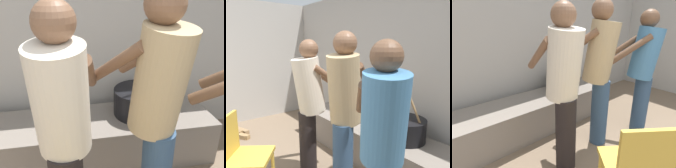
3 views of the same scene
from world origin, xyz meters
The scene contains 6 objects.
block_enclosure_rear centered at (0.00, 2.68, 1.18)m, with size 5.77×0.20×2.35m, color #ADA8A0.
hearth_ledge centered at (-0.25, 2.16, 0.22)m, with size 2.50×0.60×0.44m, color slate.
cooking_pot_main centered at (0.31, 2.20, 0.57)m, with size 0.48×0.48×0.70m.
cook_in_blue_shirt centered at (0.81, 1.22, 0.90)m, with size 0.70×0.67×1.57m.
cook_in_cream_shirt centered at (-0.38, 1.36, 0.91)m, with size 0.42×0.70×1.59m.
cook_in_tan_shirt centered at (0.18, 1.41, 0.95)m, with size 0.62×0.75×1.65m.
Camera 3 is at (-1.35, 0.20, 1.42)m, focal length 28.53 mm.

